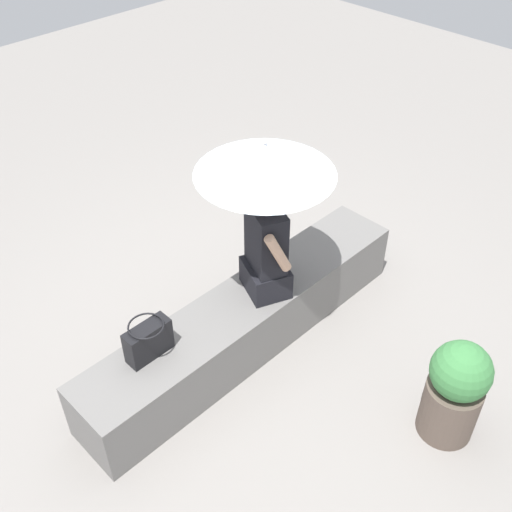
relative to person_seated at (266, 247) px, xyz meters
name	(u,v)px	position (x,y,z in m)	size (l,w,h in m)	color
ground_plane	(247,343)	(-0.17, 0.03, -0.86)	(14.00, 14.00, 0.00)	gray
stone_bench	(247,321)	(-0.17, 0.03, -0.62)	(2.79, 0.49, 0.47)	slate
person_seated	(266,247)	(0.00, 0.00, 0.00)	(0.39, 0.51, 0.90)	black
parasol	(265,159)	(0.04, 0.05, 0.66)	(0.93, 0.93, 1.18)	#B7B7BC
handbag_black	(148,340)	(-0.98, 0.09, -0.26)	(0.31, 0.23, 0.27)	black
planter_near	(455,390)	(0.23, -1.45, -0.46)	(0.38, 0.38, 0.77)	brown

